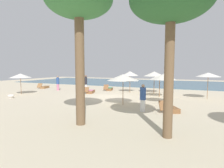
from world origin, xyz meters
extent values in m
plane|color=beige|center=(0.00, 0.00, 0.00)|extent=(60.00, 60.00, 0.00)
cube|color=#476B7F|center=(0.00, 17.00, 0.03)|extent=(48.00, 16.00, 0.06)
cylinder|color=brown|center=(3.38, 4.34, 1.14)|extent=(0.06, 0.06, 2.27)
cone|color=silver|center=(3.38, 4.34, 2.07)|extent=(2.25, 2.25, 0.50)
cylinder|color=olive|center=(8.32, 2.37, 1.13)|extent=(0.05, 0.05, 2.25)
cone|color=white|center=(8.32, 2.37, 2.12)|extent=(1.99, 1.99, 0.36)
cylinder|color=brown|center=(4.31, 1.94, 1.01)|extent=(0.06, 0.06, 2.02)
cone|color=silver|center=(4.31, 1.94, 1.84)|extent=(1.94, 1.94, 0.46)
cylinder|color=brown|center=(0.82, 3.83, 1.14)|extent=(0.05, 0.05, 2.29)
cone|color=silver|center=(0.82, 3.83, 2.09)|extent=(1.86, 1.86, 0.49)
cylinder|color=olive|center=(2.43, -2.82, 1.09)|extent=(0.04, 0.04, 2.19)
cone|color=silver|center=(2.43, -2.82, 2.01)|extent=(2.30, 2.30, 0.45)
cylinder|color=brown|center=(5.13, -1.26, 1.12)|extent=(0.06, 0.06, 2.24)
cone|color=silver|center=(5.13, -1.26, 2.05)|extent=(1.75, 1.75, 0.48)
cylinder|color=brown|center=(-8.96, -2.03, 1.04)|extent=(0.05, 0.05, 2.07)
cone|color=white|center=(-8.96, -2.03, 1.91)|extent=(2.10, 2.10, 0.42)
cube|color=brown|center=(5.83, -3.43, 0.14)|extent=(1.23, 1.61, 0.28)
cube|color=brown|center=(5.50, -4.04, 0.43)|extent=(0.70, 0.63, 0.58)
cube|color=brown|center=(-2.89, 1.66, 0.14)|extent=(0.99, 1.61, 0.28)
cube|color=brown|center=(-3.08, 0.99, 0.42)|extent=(0.68, 0.62, 0.54)
cube|color=#D17299|center=(-2.89, 1.66, 0.30)|extent=(0.78, 1.15, 0.03)
cube|color=brown|center=(-2.02, 4.69, 0.14)|extent=(0.94, 1.60, 0.28)
cube|color=brown|center=(-2.19, 4.01, 0.44)|extent=(0.65, 0.53, 0.59)
cube|color=#338C59|center=(-2.02, 4.69, 0.30)|extent=(0.75, 1.14, 0.03)
cube|color=olive|center=(-10.88, 3.21, 0.14)|extent=(1.02, 1.61, 0.28)
cube|color=olive|center=(-11.09, 2.54, 0.42)|extent=(0.68, 0.61, 0.55)
cylinder|color=#D17299|center=(-7.78, 2.16, 0.38)|extent=(0.37, 0.37, 0.76)
cylinder|color=#2D4C8C|center=(-7.78, 2.16, 1.16)|extent=(0.43, 0.43, 0.79)
sphere|color=#A37556|center=(-7.78, 2.16, 1.65)|extent=(0.22, 0.22, 0.22)
cylinder|color=white|center=(4.25, -4.23, 0.37)|extent=(0.37, 0.37, 0.73)
cylinder|color=#2D4C8C|center=(4.25, -4.23, 1.12)|extent=(0.43, 0.43, 0.76)
sphere|color=tan|center=(4.25, -4.23, 1.59)|extent=(0.21, 0.21, 0.21)
cylinder|color=white|center=(-4.06, 2.55, 0.41)|extent=(0.38, 0.38, 0.82)
cylinder|color=#26262D|center=(-4.06, 2.55, 1.24)|extent=(0.45, 0.45, 0.85)
sphere|color=brown|center=(-4.06, 2.55, 1.77)|extent=(0.23, 0.23, 0.23)
cylinder|color=brown|center=(6.14, -7.96, 2.32)|extent=(0.36, 0.36, 4.65)
cylinder|color=brown|center=(2.15, -7.94, 2.62)|extent=(0.43, 0.43, 5.24)
cube|color=silver|center=(-7.79, -4.09, 0.02)|extent=(0.44, 0.27, 0.04)
ellipsoid|color=silver|center=(-7.79, -4.09, 0.19)|extent=(0.72, 0.39, 0.31)
sphere|color=silver|center=(-7.48, -4.13, 0.25)|extent=(0.22, 0.22, 0.22)
camera|label=1|loc=(6.85, -15.00, 2.68)|focal=28.69mm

